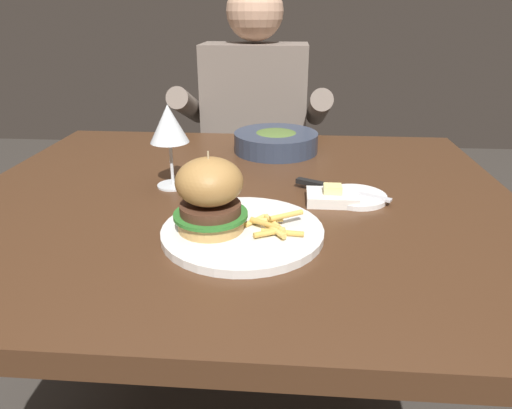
{
  "coord_description": "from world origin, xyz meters",
  "views": [
    {
      "loc": [
        0.1,
        -0.86,
        1.09
      ],
      "look_at": [
        0.05,
        -0.16,
        0.78
      ],
      "focal_mm": 32.0,
      "sensor_mm": 36.0,
      "label": 1
    }
  ],
  "objects_px": {
    "main_plate": "(243,232)",
    "wine_glass": "(169,126)",
    "burger_sandwich": "(210,194)",
    "soup_bowl": "(276,141)",
    "butter_dish": "(332,197)",
    "table_knife": "(333,188)",
    "bread_plate": "(356,197)",
    "diner_person": "(255,162)"
  },
  "relations": [
    {
      "from": "main_plate",
      "to": "bread_plate",
      "type": "distance_m",
      "value": 0.27
    },
    {
      "from": "bread_plate",
      "to": "diner_person",
      "type": "height_order",
      "value": "diner_person"
    },
    {
      "from": "table_knife",
      "to": "soup_bowl",
      "type": "distance_m",
      "value": 0.32
    },
    {
      "from": "soup_bowl",
      "to": "burger_sandwich",
      "type": "bearing_deg",
      "value": -100.1
    },
    {
      "from": "soup_bowl",
      "to": "diner_person",
      "type": "distance_m",
      "value": 0.51
    },
    {
      "from": "table_knife",
      "to": "burger_sandwich",
      "type": "bearing_deg",
      "value": -136.76
    },
    {
      "from": "wine_glass",
      "to": "diner_person",
      "type": "relative_size",
      "value": 0.15
    },
    {
      "from": "table_knife",
      "to": "diner_person",
      "type": "xyz_separation_m",
      "value": [
        -0.22,
        0.75,
        -0.19
      ]
    },
    {
      "from": "soup_bowl",
      "to": "main_plate",
      "type": "bearing_deg",
      "value": -94.29
    },
    {
      "from": "burger_sandwich",
      "to": "table_knife",
      "type": "relative_size",
      "value": 0.72
    },
    {
      "from": "bread_plate",
      "to": "table_knife",
      "type": "height_order",
      "value": "table_knife"
    },
    {
      "from": "burger_sandwich",
      "to": "bread_plate",
      "type": "relative_size",
      "value": 1.09
    },
    {
      "from": "main_plate",
      "to": "wine_glass",
      "type": "height_order",
      "value": "wine_glass"
    },
    {
      "from": "table_knife",
      "to": "soup_bowl",
      "type": "xyz_separation_m",
      "value": [
        -0.13,
        0.3,
        0.01
      ]
    },
    {
      "from": "wine_glass",
      "to": "table_knife",
      "type": "height_order",
      "value": "wine_glass"
    },
    {
      "from": "main_plate",
      "to": "wine_glass",
      "type": "relative_size",
      "value": 1.55
    },
    {
      "from": "butter_dish",
      "to": "diner_person",
      "type": "relative_size",
      "value": 0.08
    },
    {
      "from": "main_plate",
      "to": "diner_person",
      "type": "distance_m",
      "value": 0.96
    },
    {
      "from": "burger_sandwich",
      "to": "table_knife",
      "type": "distance_m",
      "value": 0.3
    },
    {
      "from": "bread_plate",
      "to": "soup_bowl",
      "type": "xyz_separation_m",
      "value": [
        -0.17,
        0.32,
        0.02
      ]
    },
    {
      "from": "butter_dish",
      "to": "diner_person",
      "type": "xyz_separation_m",
      "value": [
        -0.21,
        0.79,
        -0.19
      ]
    },
    {
      "from": "main_plate",
      "to": "burger_sandwich",
      "type": "bearing_deg",
      "value": -174.61
    },
    {
      "from": "butter_dish",
      "to": "soup_bowl",
      "type": "xyz_separation_m",
      "value": [
        -0.12,
        0.34,
        0.02
      ]
    },
    {
      "from": "burger_sandwich",
      "to": "butter_dish",
      "type": "distance_m",
      "value": 0.27
    },
    {
      "from": "bread_plate",
      "to": "table_knife",
      "type": "relative_size",
      "value": 0.66
    },
    {
      "from": "burger_sandwich",
      "to": "wine_glass",
      "type": "distance_m",
      "value": 0.26
    },
    {
      "from": "wine_glass",
      "to": "soup_bowl",
      "type": "distance_m",
      "value": 0.36
    },
    {
      "from": "soup_bowl",
      "to": "butter_dish",
      "type": "bearing_deg",
      "value": -70.2
    },
    {
      "from": "burger_sandwich",
      "to": "bread_plate",
      "type": "bearing_deg",
      "value": 34.66
    },
    {
      "from": "table_knife",
      "to": "butter_dish",
      "type": "height_order",
      "value": "butter_dish"
    },
    {
      "from": "soup_bowl",
      "to": "table_knife",
      "type": "bearing_deg",
      "value": -66.84
    },
    {
      "from": "bread_plate",
      "to": "butter_dish",
      "type": "bearing_deg",
      "value": -157.33
    },
    {
      "from": "burger_sandwich",
      "to": "butter_dish",
      "type": "bearing_deg",
      "value": 37.02
    },
    {
      "from": "bread_plate",
      "to": "soup_bowl",
      "type": "distance_m",
      "value": 0.36
    },
    {
      "from": "bread_plate",
      "to": "diner_person",
      "type": "bearing_deg",
      "value": 108.73
    },
    {
      "from": "main_plate",
      "to": "soup_bowl",
      "type": "xyz_separation_m",
      "value": [
        0.04,
        0.49,
        0.02
      ]
    },
    {
      "from": "bread_plate",
      "to": "soup_bowl",
      "type": "relative_size",
      "value": 0.56
    },
    {
      "from": "table_knife",
      "to": "diner_person",
      "type": "bearing_deg",
      "value": 106.23
    },
    {
      "from": "wine_glass",
      "to": "diner_person",
      "type": "bearing_deg",
      "value": 80.88
    },
    {
      "from": "table_knife",
      "to": "main_plate",
      "type": "bearing_deg",
      "value": -129.62
    },
    {
      "from": "burger_sandwich",
      "to": "wine_glass",
      "type": "relative_size",
      "value": 0.76
    },
    {
      "from": "wine_glass",
      "to": "butter_dish",
      "type": "xyz_separation_m",
      "value": [
        0.33,
        -0.06,
        -0.12
      ]
    }
  ]
}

